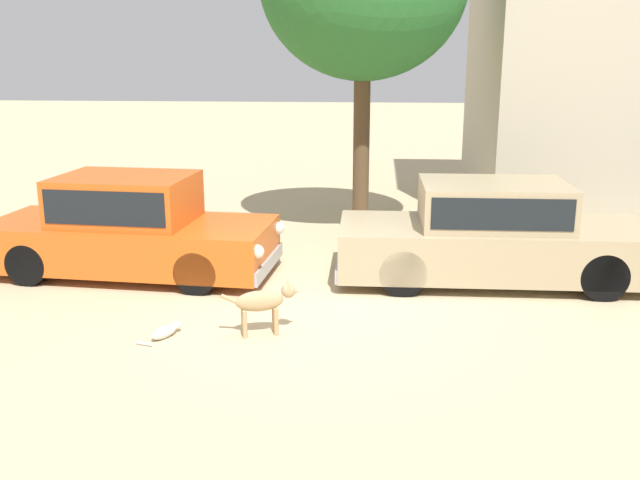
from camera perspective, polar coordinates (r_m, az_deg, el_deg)
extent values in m
plane|color=tan|center=(9.57, -0.66, -5.51)|extent=(80.00, 80.00, 0.00)
cube|color=#D15619|center=(11.29, -14.87, -0.23)|extent=(4.42, 2.06, 0.68)
cube|color=#D15619|center=(11.16, -15.31, 3.21)|extent=(2.09, 1.64, 0.71)
cube|color=black|center=(11.15, -15.31, 3.26)|extent=(1.93, 1.65, 0.50)
cube|color=#999BA0|center=(10.68, -4.29, -1.89)|extent=(0.25, 1.70, 0.20)
cube|color=#999BA0|center=(12.36, -23.87, -0.84)|extent=(0.25, 1.70, 0.20)
sphere|color=silver|center=(11.22, -3.37, 0.96)|extent=(0.20, 0.20, 0.20)
sphere|color=silver|center=(9.93, -5.07, -0.92)|extent=(0.20, 0.20, 0.20)
cube|color=red|center=(12.88, -22.29, 1.75)|extent=(0.05, 0.18, 0.18)
cylinder|color=black|center=(11.59, -7.46, -0.36)|extent=(0.64, 0.25, 0.63)
cylinder|color=black|center=(10.19, -9.88, -2.59)|extent=(0.64, 0.25, 0.63)
cylinder|color=black|center=(12.56, -18.81, 0.15)|extent=(0.64, 0.25, 0.63)
cylinder|color=black|center=(11.28, -22.38, -1.81)|extent=(0.64, 0.25, 0.63)
cube|color=tan|center=(10.88, 13.76, -0.64)|extent=(4.60, 1.78, 0.71)
cube|color=tan|center=(10.72, 13.74, 2.83)|extent=(2.12, 1.51, 0.64)
cube|color=black|center=(10.72, 13.74, 2.88)|extent=(1.95, 1.53, 0.45)
cube|color=#999BA0|center=(10.79, 1.73, -1.68)|extent=(0.14, 1.70, 0.20)
sphere|color=silver|center=(12.08, 24.07, 0.79)|extent=(0.20, 0.20, 0.20)
cube|color=red|center=(11.40, 1.90, 1.41)|extent=(0.04, 0.18, 0.18)
cube|color=red|center=(9.96, 1.57, -0.58)|extent=(0.04, 0.18, 0.18)
cylinder|color=black|center=(11.95, 19.62, -0.54)|extent=(0.67, 0.21, 0.67)
cylinder|color=black|center=(10.54, 21.76, -2.75)|extent=(0.67, 0.21, 0.67)
cylinder|color=black|center=(11.51, 6.34, -0.32)|extent=(0.67, 0.21, 0.67)
cylinder|color=black|center=(10.04, 6.67, -2.60)|extent=(0.67, 0.21, 0.67)
cylinder|color=tan|center=(8.79, -3.68, -6.25)|extent=(0.06, 0.06, 0.34)
cylinder|color=tan|center=(8.66, -3.53, -6.58)|extent=(0.06, 0.06, 0.34)
cylinder|color=tan|center=(8.75, -6.15, -6.42)|extent=(0.06, 0.06, 0.34)
cylinder|color=tan|center=(8.62, -6.04, -6.76)|extent=(0.06, 0.06, 0.34)
ellipsoid|color=tan|center=(8.61, -4.88, -4.89)|extent=(0.61, 0.35, 0.26)
sphere|color=tan|center=(8.63, -2.56, -4.08)|extent=(0.18, 0.18, 0.18)
cone|color=tan|center=(8.65, -1.96, -4.12)|extent=(0.12, 0.12, 0.10)
cone|color=tan|center=(8.65, -2.63, -3.47)|extent=(0.08, 0.08, 0.08)
cone|color=tan|center=(8.55, -2.51, -3.69)|extent=(0.08, 0.08, 0.08)
cylinder|color=tan|center=(8.56, -7.31, -4.70)|extent=(0.21, 0.11, 0.14)
ellipsoid|color=beige|center=(8.81, -12.42, -7.25)|extent=(0.32, 0.41, 0.14)
sphere|color=beige|center=(8.94, -11.39, -6.71)|extent=(0.10, 0.10, 0.10)
cone|color=beige|center=(8.94, -11.52, -6.43)|extent=(0.05, 0.05, 0.04)
cone|color=beige|center=(8.91, -11.29, -6.50)|extent=(0.05, 0.05, 0.04)
cylinder|color=beige|center=(8.66, -13.92, -8.07)|extent=(0.22, 0.10, 0.04)
cylinder|color=brown|center=(13.08, 3.33, 7.19)|extent=(0.30, 0.30, 3.18)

